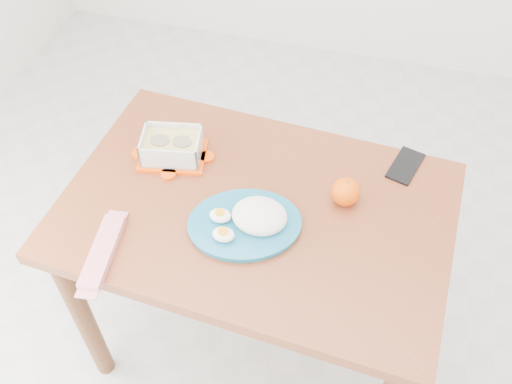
% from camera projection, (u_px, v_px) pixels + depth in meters
% --- Properties ---
extents(ground, '(3.50, 3.50, 0.00)m').
position_uv_depth(ground, '(281.00, 320.00, 2.15)').
color(ground, '#B7B7B2').
rests_on(ground, ground).
extents(dining_table, '(1.10, 0.77, 0.75)m').
position_uv_depth(dining_table, '(256.00, 232.00, 1.64)').
color(dining_table, brown).
rests_on(dining_table, ground).
extents(food_container, '(0.21, 0.18, 0.08)m').
position_uv_depth(food_container, '(172.00, 147.00, 1.64)').
color(food_container, '#FF4B07').
rests_on(food_container, dining_table).
extents(orange_fruit, '(0.08, 0.08, 0.08)m').
position_uv_depth(orange_fruit, '(346.00, 192.00, 1.53)').
color(orange_fruit, '#E54F04').
rests_on(orange_fruit, dining_table).
extents(rice_plate, '(0.38, 0.38, 0.08)m').
position_uv_depth(rice_plate, '(249.00, 220.00, 1.48)').
color(rice_plate, '#19698C').
rests_on(rice_plate, dining_table).
extents(candy_bar, '(0.08, 0.23, 0.02)m').
position_uv_depth(candy_bar, '(103.00, 251.00, 1.44)').
color(candy_bar, red).
rests_on(candy_bar, dining_table).
extents(smartphone, '(0.11, 0.15, 0.01)m').
position_uv_depth(smartphone, '(405.00, 166.00, 1.64)').
color(smartphone, black).
rests_on(smartphone, dining_table).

